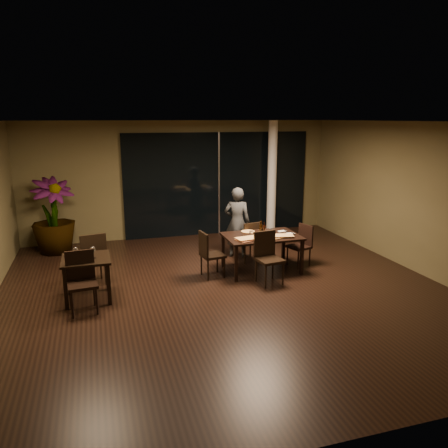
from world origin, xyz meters
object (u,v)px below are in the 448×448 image
chair_main_left (209,252)px  bottle_c (261,228)px  diner (237,222)px  main_table (262,239)px  chair_main_right (302,243)px  chair_main_near (267,255)px  bottle_b (264,229)px  side_table (86,265)px  chair_main_far (250,240)px  potted_plant (53,216)px  chair_side_far (93,256)px  bottle_a (261,228)px  chair_side_near (82,278)px

chair_main_left → bottle_c: size_ratio=3.29×
chair_main_left → diner: (0.94, 1.09, 0.28)m
main_table → chair_main_right: chair_main_right is taller
chair_main_near → bottle_b: 0.72m
side_table → diner: bearing=25.6°
chair_main_far → chair_main_left: size_ratio=0.97×
potted_plant → bottle_b: size_ratio=6.43×
chair_main_far → chair_main_left: bearing=20.5°
side_table → chair_side_far: chair_side_far is taller
chair_main_near → diner: size_ratio=0.62×
main_table → bottle_c: bottle_c is taller
main_table → bottle_b: size_ratio=5.52×
side_table → potted_plant: 3.15m
side_table → diner: size_ratio=0.50×
main_table → bottle_a: size_ratio=5.08×
side_table → chair_side_far: bearing=80.9°
chair_main_right → chair_side_far: (-4.24, 0.07, 0.08)m
chair_main_near → chair_side_far: size_ratio=0.97×
diner → potted_plant: potted_plant is taller
chair_side_far → bottle_b: 3.36m
chair_side_near → bottle_c: size_ratio=3.51×
main_table → chair_main_left: chair_main_left is taller
bottle_a → chair_main_right: bearing=3.9°
bottle_c → main_table: bearing=-99.3°
chair_main_far → chair_side_far: size_ratio=0.88×
potted_plant → chair_main_far: bearing=-25.4°
bottle_a → bottle_b: bottle_a is taller
chair_side_near → diner: 3.85m
chair_main_far → chair_main_near: chair_main_near is taller
chair_side_far → diner: diner is taller
bottle_b → chair_main_left: bearing=-178.4°
chair_main_far → chair_side_near: chair_side_near is taller
chair_main_right → bottle_c: size_ratio=3.12×
side_table → bottle_b: bottle_b is taller
main_table → bottle_c: (0.01, 0.08, 0.21)m
bottle_c → chair_main_far: bearing=94.8°
chair_main_left → bottle_a: (1.10, 0.07, 0.38)m
side_table → diner: diner is taller
chair_side_far → chair_side_near: chair_side_far is taller
bottle_b → chair_main_near: bearing=-105.5°
chair_side_far → bottle_c: bearing=166.9°
diner → bottle_b: size_ratio=5.83×
chair_main_near → chair_main_left: 1.15m
chair_main_near → diner: 1.69m
main_table → chair_side_near: (-3.48, -0.92, -0.13)m
side_table → chair_main_right: size_ratio=0.92×
chair_side_far → bottle_a: size_ratio=3.43×
chair_main_near → chair_main_right: (1.07, 0.71, -0.06)m
chair_main_left → bottle_c: 1.20m
chair_main_far → bottle_c: (0.05, -0.54, 0.39)m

